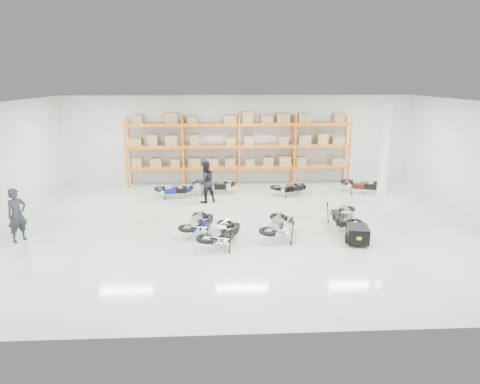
{
  "coord_description": "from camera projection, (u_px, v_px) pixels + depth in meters",
  "views": [
    {
      "loc": [
        -1.03,
        -15.11,
        5.38
      ],
      "look_at": [
        -0.23,
        0.77,
        1.1
      ],
      "focal_mm": 32.0,
      "sensor_mm": 36.0,
      "label": 1
    }
  ],
  "objects": [
    {
      "name": "trailer",
      "position": [
        357.0,
        234.0,
        14.16
      ],
      "size": [
        0.82,
        1.49,
        0.61
      ],
      "rotation": [
        0.0,
        0.0,
        -0.17
      ],
      "color": "black",
      "rests_on": "ground"
    },
    {
      "name": "moto_back_c",
      "position": [
        290.0,
        185.0,
        20.02
      ],
      "size": [
        1.73,
        1.28,
        1.01
      ],
      "primitive_type": null,
      "rotation": [
        0.0,
        -0.09,
        1.94
      ],
      "color": "black",
      "rests_on": "ground"
    },
    {
      "name": "pallet_rack",
      "position": [
        239.0,
        141.0,
        21.65
      ],
      "size": [
        11.28,
        0.98,
        3.62
      ],
      "color": "#E65F0C",
      "rests_on": "ground"
    },
    {
      "name": "structural_column",
      "position": [
        383.0,
        163.0,
        16.17
      ],
      "size": [
        0.25,
        0.25,
        4.5
      ],
      "primitive_type": "cube",
      "color": "white",
      "rests_on": "ground"
    },
    {
      "name": "moto_touring_right",
      "position": [
        344.0,
        213.0,
        15.64
      ],
      "size": [
        1.15,
        1.97,
        1.21
      ],
      "primitive_type": null,
      "rotation": [
        0.0,
        -0.09,
        -0.13
      ],
      "color": "black",
      "rests_on": "ground"
    },
    {
      "name": "moto_back_d",
      "position": [
        363.0,
        182.0,
        20.3
      ],
      "size": [
        2.03,
        1.46,
        1.18
      ],
      "primitive_type": null,
      "rotation": [
        0.0,
        -0.09,
        1.23
      ],
      "color": "#43130D",
      "rests_on": "ground"
    },
    {
      "name": "person_left",
      "position": [
        17.0,
        215.0,
        14.29
      ],
      "size": [
        0.75,
        0.8,
        1.84
      ],
      "primitive_type": "imported",
      "rotation": [
        0.0,
        0.0,
        0.94
      ],
      "color": "#202229",
      "rests_on": "ground"
    },
    {
      "name": "person_back",
      "position": [
        205.0,
        182.0,
        18.81
      ],
      "size": [
        1.13,
        1.05,
        1.86
      ],
      "primitive_type": "imported",
      "rotation": [
        0.0,
        0.0,
        3.63
      ],
      "color": "black",
      "rests_on": "ground"
    },
    {
      "name": "moto_back_a",
      "position": [
        174.0,
        187.0,
        19.65
      ],
      "size": [
        1.65,
        0.98,
        1.01
      ],
      "primitive_type": null,
      "rotation": [
        0.0,
        -0.09,
        1.7
      ],
      "color": "navy",
      "rests_on": "ground"
    },
    {
      "name": "moto_blue_centre",
      "position": [
        199.0,
        220.0,
        15.05
      ],
      "size": [
        1.3,
        1.88,
        1.11
      ],
      "primitive_type": null,
      "rotation": [
        0.0,
        -0.09,
        2.85
      ],
      "color": "#070846",
      "rests_on": "ground"
    },
    {
      "name": "moto_black_far_left",
      "position": [
        222.0,
        229.0,
        14.0
      ],
      "size": [
        1.59,
        2.03,
        1.18
      ],
      "primitive_type": null,
      "rotation": [
        0.0,
        -0.09,
        2.7
      ],
      "color": "black",
      "rests_on": "ground"
    },
    {
      "name": "moto_back_b",
      "position": [
        213.0,
        183.0,
        20.27
      ],
      "size": [
        1.87,
        1.07,
        1.15
      ],
      "primitive_type": null,
      "rotation": [
        0.0,
        -0.09,
        1.46
      ],
      "color": "silver",
      "rests_on": "ground"
    },
    {
      "name": "moto_silver_left",
      "position": [
        280.0,
        222.0,
        14.67
      ],
      "size": [
        1.52,
        2.08,
        1.21
      ],
      "primitive_type": null,
      "rotation": [
        0.0,
        -0.09,
        2.79
      ],
      "color": "#B9BCC0",
      "rests_on": "ground"
    },
    {
      "name": "room",
      "position": [
        247.0,
        167.0,
        15.43
      ],
      "size": [
        18.0,
        18.0,
        18.0
      ],
      "color": "silver",
      "rests_on": "ground"
    }
  ]
}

